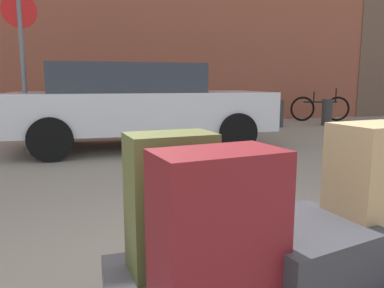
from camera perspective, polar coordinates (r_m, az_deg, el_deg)
The scene contains 10 objects.
suitcase_charcoal_rear_right at distance 1.59m, azimuth 16.38°, elevation -15.49°, with size 0.49×0.46×0.23m, color #2D2D33.
suitcase_maroon_rear_left at distance 1.26m, azimuth 3.96°, elevation -13.60°, with size 0.42×0.25×0.56m, color maroon.
suitcase_olive_center at distance 1.55m, azimuth -3.26°, elevation -8.90°, with size 0.35×0.22×0.58m, color #4C5128.
suitcase_tan_front_right at distance 1.78m, azimuth 25.95°, elevation -6.95°, with size 0.34×0.25×0.61m, color #9E7F56.
parked_car at distance 6.49m, azimuth -8.22°, elevation 6.13°, with size 4.35×2.02×1.42m.
bicycle_leaning at distance 11.64m, azimuth 19.03°, elevation 5.18°, with size 1.71×0.52×0.96m.
bollard_kerb_near at distance 9.15m, azimuth 5.63°, elevation 4.47°, with size 0.26×0.26×0.69m, color #383838.
bollard_kerb_mid at distance 9.74m, azimuth 13.08°, elevation 4.57°, with size 0.26×0.26×0.69m, color #383838.
bollard_kerb_far at distance 10.52m, azimuth 19.97°, elevation 4.59°, with size 0.26×0.26×0.69m, color #383838.
no_parking_sign at distance 6.27m, azimuth -24.54°, elevation 11.98°, with size 0.50×0.07×2.42m.
Camera 1 is at (-0.72, -1.27, 1.11)m, focal length 34.81 mm.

